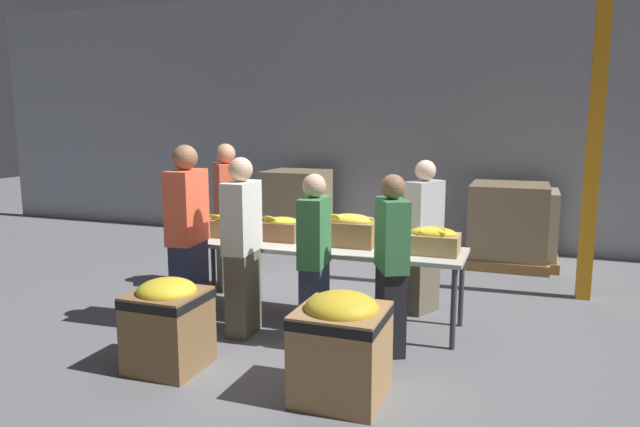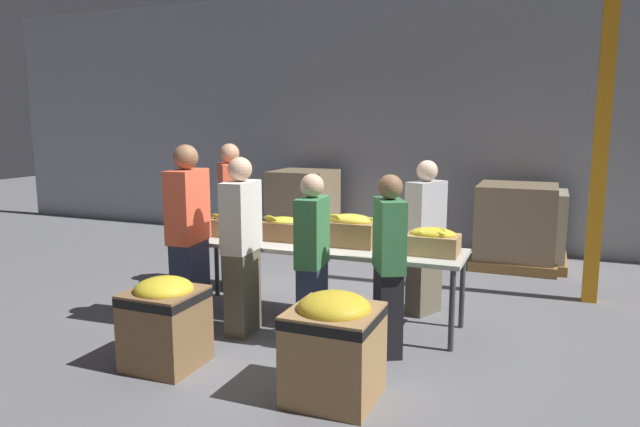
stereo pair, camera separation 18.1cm
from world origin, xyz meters
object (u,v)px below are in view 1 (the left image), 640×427
(banana_box_3, at_px, (433,240))
(volunteer_0, at_px, (423,238))
(volunteer_4, at_px, (391,266))
(pallet_stack_1, at_px, (521,228))
(banana_box_1, at_px, (282,228))
(banana_box_2, at_px, (351,230))
(volunteer_2, at_px, (188,238))
(pallet_stack_2, at_px, (508,225))
(banana_box_0, at_px, (228,225))
(donation_bin_0, at_px, (168,321))
(pallet_stack_0, at_px, (296,209))
(sorting_table, at_px, (318,250))
(donation_bin_1, at_px, (341,343))
(volunteer_5, at_px, (242,248))
(volunteer_1, at_px, (227,218))
(volunteer_3, at_px, (314,262))
(support_pillar, at_px, (596,117))

(banana_box_3, distance_m, volunteer_0, 0.63)
(volunteer_4, bearing_deg, banana_box_3, -52.20)
(pallet_stack_1, bearing_deg, banana_box_1, -126.93)
(pallet_stack_1, bearing_deg, banana_box_2, -117.01)
(volunteer_2, relative_size, pallet_stack_1, 1.70)
(volunteer_0, bearing_deg, pallet_stack_1, -175.12)
(banana_box_1, bearing_deg, banana_box_3, -2.35)
(pallet_stack_2, bearing_deg, banana_box_3, -100.70)
(banana_box_3, height_order, volunteer_0, volunteer_0)
(banana_box_0, relative_size, donation_bin_0, 0.60)
(volunteer_4, distance_m, pallet_stack_0, 4.30)
(sorting_table, bearing_deg, donation_bin_1, -63.84)
(banana_box_0, relative_size, volunteer_0, 0.28)
(pallet_stack_2, bearing_deg, volunteer_4, -103.08)
(volunteer_2, xyz_separation_m, volunteer_4, (1.93, 0.06, -0.11))
(banana_box_3, xyz_separation_m, volunteer_5, (-1.63, -0.59, -0.07))
(donation_bin_0, distance_m, pallet_stack_0, 4.58)
(donation_bin_1, bearing_deg, volunteer_5, 144.63)
(volunteer_1, distance_m, volunteer_3, 1.99)
(donation_bin_1, bearing_deg, pallet_stack_0, 116.06)
(banana_box_0, relative_size, support_pillar, 0.11)
(volunteer_0, distance_m, pallet_stack_2, 2.51)
(banana_box_1, distance_m, volunteer_1, 1.10)
(donation_bin_1, distance_m, pallet_stack_2, 4.54)
(volunteer_4, relative_size, volunteer_5, 0.93)
(volunteer_1, xyz_separation_m, pallet_stack_0, (-0.14, 2.42, -0.26))
(banana_box_2, bearing_deg, volunteer_5, -141.86)
(banana_box_2, bearing_deg, sorting_table, -168.17)
(donation_bin_0, height_order, pallet_stack_1, pallet_stack_1)
(volunteer_4, height_order, pallet_stack_0, volunteer_4)
(volunteer_0, distance_m, donation_bin_0, 2.67)
(banana_box_3, distance_m, donation_bin_0, 2.41)
(donation_bin_0, xyz_separation_m, pallet_stack_0, (-0.77, 4.51, 0.20))
(support_pillar, bearing_deg, pallet_stack_2, 123.25)
(banana_box_0, height_order, volunteer_4, volunteer_4)
(support_pillar, height_order, pallet_stack_0, support_pillar)
(volunteer_1, bearing_deg, banana_box_3, 36.12)
(donation_bin_0, bearing_deg, volunteer_4, 30.04)
(volunteer_0, xyz_separation_m, support_pillar, (1.61, 1.07, 1.22))
(sorting_table, height_order, volunteer_4, volunteer_4)
(volunteer_3, relative_size, pallet_stack_1, 1.48)
(volunteer_5, bearing_deg, support_pillar, -57.22)
(donation_bin_0, distance_m, pallet_stack_2, 5.05)
(volunteer_3, height_order, pallet_stack_1, volunteer_3)
(volunteer_0, distance_m, pallet_stack_1, 2.66)
(volunteer_1, height_order, donation_bin_1, volunteer_1)
(banana_box_3, bearing_deg, sorting_table, -179.63)
(volunteer_3, xyz_separation_m, pallet_stack_0, (-1.69, 3.67, -0.17))
(volunteer_2, height_order, donation_bin_1, volunteer_2)
(banana_box_2, distance_m, pallet_stack_2, 3.24)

